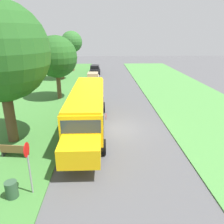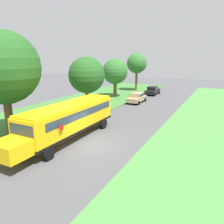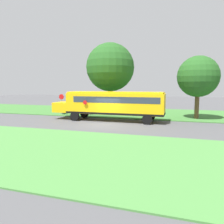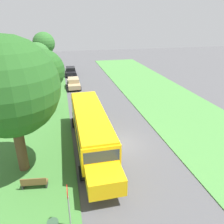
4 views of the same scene
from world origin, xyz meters
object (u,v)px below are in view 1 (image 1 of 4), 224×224
Objects in this scene: oak_tree_roadside_mid at (57,57)px; oak_tree_far_end at (60,52)px; oak_tree_across_road at (72,42)px; trash_bin at (12,190)px; car_tan_nearest at (93,77)px; car_black_middle at (95,69)px; park_bench at (14,151)px; school_bus at (87,106)px; stop_sign at (28,163)px.

oak_tree_roadside_mid reaches higher than oak_tree_far_end.
oak_tree_across_road reaches higher than trash_bin.
oak_tree_across_road reaches higher than car_tan_nearest.
car_tan_nearest is 10.09m from oak_tree_roadside_mid.
car_black_middle is 2.67× the size of park_bench.
school_bus is 2.82× the size of car_black_middle.
car_tan_nearest reaches higher than park_bench.
oak_tree_across_road is 37.10m from trash_bin.
oak_tree_far_end reaches higher than trash_bin.
school_bus reaches higher than park_bench.
car_tan_nearest is 0.62× the size of oak_tree_roadside_mid.
oak_tree_across_road reaches higher than school_bus.
park_bench is at bearing -135.82° from school_bus.
school_bus is 10.11m from oak_tree_roadside_mid.
oak_tree_across_road is 2.84× the size of stop_sign.
oak_tree_far_end reaches higher than stop_sign.
car_tan_nearest is at bearing 68.03° from oak_tree_roadside_mid.
school_bus is at bearing 68.83° from trash_bin.
oak_tree_roadside_mid is at bearing -87.11° from oak_tree_across_road.
oak_tree_roadside_mid is (-3.48, -8.63, 3.89)m from car_tan_nearest.
park_bench is at bearing -88.95° from oak_tree_across_road.
stop_sign is (-1.80, -25.03, 0.86)m from car_tan_nearest.
stop_sign is (-2.16, -7.50, -0.19)m from school_bus.
oak_tree_roadside_mid is 0.92× the size of oak_tree_across_road.
park_bench is at bearing -91.79° from oak_tree_roadside_mid.
car_tan_nearest is (-0.36, 17.53, -1.05)m from school_bus.
oak_tree_across_road is (0.75, 8.65, 1.18)m from oak_tree_far_end.
stop_sign is (2.69, -36.42, -3.94)m from oak_tree_across_road.
oak_tree_across_road is 8.65× the size of trash_bin.
stop_sign is (1.68, -16.40, -3.04)m from oak_tree_roadside_mid.
stop_sign is 4.16m from park_bench.
stop_sign is (-1.80, -33.48, 0.86)m from car_black_middle.
oak_tree_far_end is at bearing 98.82° from oak_tree_roadside_mid.
school_bus is 1.83× the size of oak_tree_far_end.
stop_sign is at bearing -85.77° from oak_tree_across_road.
oak_tree_across_road is at bearing 94.23° from stop_sign.
school_bus is 4.53× the size of stop_sign.
school_bus is 13.80× the size of trash_bin.
oak_tree_far_end is at bearing 97.07° from stop_sign.
school_bus reaches higher than car_black_middle.
stop_sign is at bearing -93.08° from car_black_middle.
car_tan_nearest is 4.89× the size of trash_bin.
car_black_middle is 0.57× the size of oak_tree_across_road.
trash_bin is (1.85, -36.69, -5.22)m from oak_tree_across_road.
oak_tree_far_end is at bearing 95.30° from trash_bin.
car_black_middle is 4.89× the size of trash_bin.
car_black_middle is (0.00, 8.44, 0.00)m from car_tan_nearest.
oak_tree_across_road is (-4.49, 11.39, 4.80)m from car_tan_nearest.
oak_tree_far_end reaches higher than car_black_middle.
oak_tree_across_road is (-1.01, 20.02, 0.90)m from oak_tree_roadside_mid.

